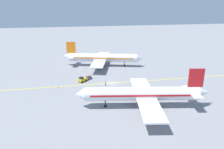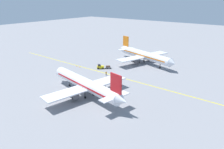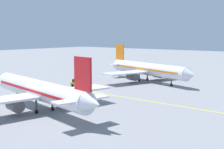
{
  "view_description": "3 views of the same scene",
  "coord_description": "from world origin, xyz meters",
  "px_view_note": "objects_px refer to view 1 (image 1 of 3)",
  "views": [
    {
      "loc": [
        69.94,
        -14.64,
        26.41
      ],
      "look_at": [
        -0.11,
        0.19,
        3.1
      ],
      "focal_mm": 35.0,
      "sensor_mm": 36.0,
      "label": 1
    },
    {
      "loc": [
        63.47,
        48.8,
        28.77
      ],
      "look_at": [
        5.92,
        3.77,
        2.92
      ],
      "focal_mm": 35.0,
      "sensor_mm": 36.0,
      "label": 2
    },
    {
      "loc": [
        54.69,
        49.69,
        13.86
      ],
      "look_at": [
        -5.85,
        0.57,
        3.8
      ],
      "focal_mm": 50.0,
      "sensor_mm": 36.0,
      "label": 3
    }
  ],
  "objects_px": {
    "airplane_at_gate": "(102,58)",
    "traffic_cone_mid_apron": "(53,88)",
    "airplane_adjacent_stand": "(143,94)",
    "ground_crew_worker": "(105,83)",
    "baggage_tug_white": "(82,79)",
    "baggage_cart_trailing": "(89,77)",
    "traffic_cone_near_nose": "(58,87)"
  },
  "relations": [
    {
      "from": "ground_crew_worker",
      "to": "baggage_tug_white",
      "type": "bearing_deg",
      "value": -124.17
    },
    {
      "from": "traffic_cone_near_nose",
      "to": "traffic_cone_mid_apron",
      "type": "relative_size",
      "value": 1.0
    },
    {
      "from": "airplane_adjacent_stand",
      "to": "ground_crew_worker",
      "type": "xyz_separation_m",
      "value": [
        -18.01,
        -6.9,
        -2.8
      ]
    },
    {
      "from": "ground_crew_worker",
      "to": "airplane_adjacent_stand",
      "type": "bearing_deg",
      "value": 20.97
    },
    {
      "from": "ground_crew_worker",
      "to": "baggage_cart_trailing",
      "type": "bearing_deg",
      "value": -145.65
    },
    {
      "from": "airplane_at_gate",
      "to": "airplane_adjacent_stand",
      "type": "bearing_deg",
      "value": 5.6
    },
    {
      "from": "traffic_cone_near_nose",
      "to": "baggage_cart_trailing",
      "type": "bearing_deg",
      "value": 120.57
    },
    {
      "from": "baggage_cart_trailing",
      "to": "ground_crew_worker",
      "type": "distance_m",
      "value": 8.74
    },
    {
      "from": "airplane_adjacent_stand",
      "to": "ground_crew_worker",
      "type": "bearing_deg",
      "value": -159.03
    },
    {
      "from": "baggage_cart_trailing",
      "to": "traffic_cone_near_nose",
      "type": "bearing_deg",
      "value": -59.43
    },
    {
      "from": "airplane_adjacent_stand",
      "to": "traffic_cone_mid_apron",
      "type": "bearing_deg",
      "value": -127.74
    },
    {
      "from": "baggage_tug_white",
      "to": "baggage_cart_trailing",
      "type": "relative_size",
      "value": 1.13
    },
    {
      "from": "baggage_tug_white",
      "to": "ground_crew_worker",
      "type": "distance_m",
      "value": 8.93
    },
    {
      "from": "baggage_tug_white",
      "to": "traffic_cone_near_nose",
      "type": "distance_m",
      "value": 9.22
    },
    {
      "from": "baggage_cart_trailing",
      "to": "traffic_cone_near_nose",
      "type": "xyz_separation_m",
      "value": [
        6.31,
        -10.69,
        -0.49
      ]
    },
    {
      "from": "baggage_cart_trailing",
      "to": "ground_crew_worker",
      "type": "xyz_separation_m",
      "value": [
        7.21,
        4.93,
        0.15
      ]
    },
    {
      "from": "airplane_at_gate",
      "to": "traffic_cone_mid_apron",
      "type": "height_order",
      "value": "airplane_at_gate"
    },
    {
      "from": "baggage_tug_white",
      "to": "baggage_cart_trailing",
      "type": "height_order",
      "value": "baggage_tug_white"
    },
    {
      "from": "airplane_at_gate",
      "to": "traffic_cone_mid_apron",
      "type": "distance_m",
      "value": 31.04
    },
    {
      "from": "airplane_adjacent_stand",
      "to": "ground_crew_worker",
      "type": "distance_m",
      "value": 19.49
    },
    {
      "from": "baggage_tug_white",
      "to": "traffic_cone_mid_apron",
      "type": "bearing_deg",
      "value": -66.84
    },
    {
      "from": "ground_crew_worker",
      "to": "traffic_cone_near_nose",
      "type": "height_order",
      "value": "ground_crew_worker"
    },
    {
      "from": "baggage_cart_trailing",
      "to": "traffic_cone_mid_apron",
      "type": "height_order",
      "value": "baggage_cart_trailing"
    },
    {
      "from": "ground_crew_worker",
      "to": "airplane_at_gate",
      "type": "bearing_deg",
      "value": 173.45
    },
    {
      "from": "baggage_tug_white",
      "to": "airplane_adjacent_stand",
      "type": "bearing_deg",
      "value": 31.83
    },
    {
      "from": "airplane_adjacent_stand",
      "to": "baggage_tug_white",
      "type": "bearing_deg",
      "value": -148.17
    },
    {
      "from": "airplane_adjacent_stand",
      "to": "traffic_cone_near_nose",
      "type": "height_order",
      "value": "airplane_adjacent_stand"
    },
    {
      "from": "ground_crew_worker",
      "to": "traffic_cone_mid_apron",
      "type": "xyz_separation_m",
      "value": [
        -0.76,
        -17.35,
        -0.63
      ]
    },
    {
      "from": "baggage_tug_white",
      "to": "baggage_cart_trailing",
      "type": "xyz_separation_m",
      "value": [
        -2.19,
        2.46,
        -0.14
      ]
    },
    {
      "from": "airplane_at_gate",
      "to": "ground_crew_worker",
      "type": "xyz_separation_m",
      "value": [
        24.14,
        -2.77,
        -2.8
      ]
    },
    {
      "from": "ground_crew_worker",
      "to": "traffic_cone_near_nose",
      "type": "xyz_separation_m",
      "value": [
        -0.9,
        -15.62,
        -0.63
      ]
    },
    {
      "from": "airplane_at_gate",
      "to": "traffic_cone_near_nose",
      "type": "distance_m",
      "value": 29.84
    }
  ]
}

